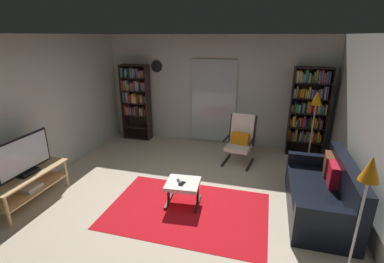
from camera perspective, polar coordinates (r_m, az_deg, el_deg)
ground_plane at (r=4.64m, az=-2.82°, el=-14.48°), size 7.02×7.02×0.00m
wall_back at (r=6.80m, az=4.68°, el=8.34°), size 5.60×0.06×2.60m
wall_left at (r=5.53m, az=-30.79°, el=3.14°), size 0.06×6.00×2.60m
glass_door_panel at (r=6.79m, az=4.44°, el=6.17°), size 1.10×0.01×2.00m
area_rug at (r=4.47m, az=-0.98°, el=-15.85°), size 2.44×1.61×0.01m
tv_stand at (r=5.17m, az=-30.46°, el=-9.23°), size 0.48×1.30×0.51m
television at (r=4.99m, az=-31.32°, el=-4.43°), size 0.20×0.98×0.62m
bookshelf_near_tv at (r=7.20m, az=-11.50°, el=6.96°), size 0.70×0.30×1.90m
bookshelf_near_sofa at (r=6.55m, az=22.79°, el=4.21°), size 0.77×0.30×1.95m
leather_sofa at (r=4.71m, az=25.39°, el=-11.58°), size 0.84×1.80×0.85m
lounge_armchair at (r=5.89m, az=9.94°, el=-1.33°), size 0.65×0.73×1.02m
ottoman at (r=4.47m, az=-1.90°, el=-11.13°), size 0.56×0.52×0.38m
tv_remote at (r=4.44m, az=-2.69°, el=-10.21°), size 0.11×0.14×0.02m
cell_phone at (r=4.39m, az=-2.08°, el=-10.67°), size 0.09×0.15×0.01m
floor_lamp_by_sofa at (r=3.10m, az=32.29°, el=-9.65°), size 0.22×0.22×1.55m
floor_lamp_by_shelf at (r=5.82m, az=24.11°, el=4.84°), size 0.22×0.22×1.58m
wall_clock at (r=7.06m, az=-7.28°, el=13.17°), size 0.29×0.03×0.29m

